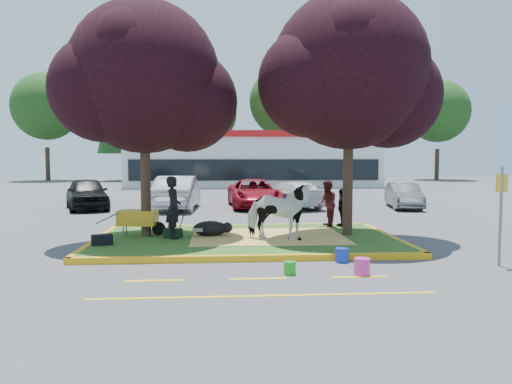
{
  "coord_description": "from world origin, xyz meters",
  "views": [
    {
      "loc": [
        -0.74,
        -13.7,
        2.36
      ],
      "look_at": [
        0.31,
        0.5,
        1.36
      ],
      "focal_mm": 35.0,
      "sensor_mm": 36.0,
      "label": 1
    }
  ],
  "objects": [
    {
      "name": "calf",
      "position": [
        -1.0,
        0.24,
        0.36
      ],
      "size": [
        1.12,
        0.88,
        0.42
      ],
      "primitive_type": "ellipsoid",
      "rotation": [
        0.0,
        0.0,
        0.38
      ],
      "color": "black",
      "rests_on": "median_island"
    },
    {
      "name": "median_island",
      "position": [
        0.0,
        0.0,
        0.07
      ],
      "size": [
        8.0,
        5.0,
        0.15
      ],
      "primitive_type": "cube",
      "color": "#2A5019",
      "rests_on": "ground"
    },
    {
      "name": "straw_bedding",
      "position": [
        0.6,
        0.0,
        0.15
      ],
      "size": [
        4.2,
        3.0,
        0.01
      ],
      "primitive_type": "cube",
      "color": "#EAC260",
      "rests_on": "median_island"
    },
    {
      "name": "curb_right",
      "position": [
        4.08,
        0.0,
        0.07
      ],
      "size": [
        0.16,
        5.3,
        0.15
      ],
      "primitive_type": "cube",
      "color": "gold",
      "rests_on": "ground"
    },
    {
      "name": "curb_near",
      "position": [
        0.0,
        -2.58,
        0.07
      ],
      "size": [
        8.3,
        0.16,
        0.15
      ],
      "primitive_type": "cube",
      "color": "gold",
      "rests_on": "ground"
    },
    {
      "name": "curb_left",
      "position": [
        -4.08,
        0.0,
        0.07
      ],
      "size": [
        0.16,
        5.3,
        0.15
      ],
      "primitive_type": "cube",
      "color": "gold",
      "rests_on": "ground"
    },
    {
      "name": "bucket_blue",
      "position": [
        2.0,
        -2.8,
        0.16
      ],
      "size": [
        0.37,
        0.37,
        0.32
      ],
      "primitive_type": "cylinder",
      "rotation": [
        0.0,
        0.0,
        -0.27
      ],
      "color": "#172FB9",
      "rests_on": "ground"
    },
    {
      "name": "car_black",
      "position": [
        -6.74,
        9.33,
        0.72
      ],
      "size": [
        2.98,
        4.54,
        1.44
      ],
      "primitive_type": "imported",
      "rotation": [
        0.0,
        0.0,
        0.33
      ],
      "color": "black",
      "rests_on": "ground"
    },
    {
      "name": "fire_lane_stripe_a",
      "position": [
        -2.0,
        -4.2,
        0.0
      ],
      "size": [
        1.1,
        0.12,
        0.01
      ],
      "primitive_type": "cube",
      "color": "yellow",
      "rests_on": "ground"
    },
    {
      "name": "tree_purple_left",
      "position": [
        -2.78,
        0.38,
        4.36
      ],
      "size": [
        5.06,
        4.2,
        6.51
      ],
      "color": "black",
      "rests_on": "median_island"
    },
    {
      "name": "car_red",
      "position": [
        0.87,
        9.47,
        0.66
      ],
      "size": [
        2.44,
        4.89,
        1.33
      ],
      "primitive_type": "imported",
      "rotation": [
        0.0,
        0.0,
        0.05
      ],
      "color": "maroon",
      "rests_on": "ground"
    },
    {
      "name": "retail_building",
      "position": [
        2.0,
        27.98,
        2.25
      ],
      "size": [
        20.4,
        8.4,
        4.4
      ],
      "color": "silver",
      "rests_on": "ground"
    },
    {
      "name": "sign_post",
      "position": [
        5.31,
        -3.43,
        1.3
      ],
      "size": [
        0.3,
        0.11,
        2.15
      ],
      "rotation": [
        0.0,
        0.0,
        0.28
      ],
      "color": "slate",
      "rests_on": "ground"
    },
    {
      "name": "car_white",
      "position": [
        2.6,
        9.29,
        0.62
      ],
      "size": [
        3.2,
        4.6,
        1.24
      ],
      "primitive_type": "imported",
      "rotation": [
        0.0,
        0.0,
        3.53
      ],
      "color": "silver",
      "rests_on": "ground"
    },
    {
      "name": "bucket_green",
      "position": [
        0.67,
        -3.87,
        0.13
      ],
      "size": [
        0.29,
        0.29,
        0.26
      ],
      "primitive_type": "cylinder",
      "rotation": [
        0.0,
        0.0,
        -0.19
      ],
      "color": "#18A11A",
      "rests_on": "ground"
    },
    {
      "name": "fire_lane_long",
      "position": [
        0.0,
        -5.4,
        0.0
      ],
      "size": [
        6.0,
        0.1,
        0.01
      ],
      "primitive_type": "cube",
      "color": "yellow",
      "rests_on": "ground"
    },
    {
      "name": "car_silver",
      "position": [
        -2.61,
        8.92,
        0.76
      ],
      "size": [
        1.88,
        4.71,
        1.52
      ],
      "primitive_type": "imported",
      "rotation": [
        0.0,
        0.0,
        3.08
      ],
      "color": "#AEB1B6",
      "rests_on": "ground"
    },
    {
      "name": "gear_bag_green",
      "position": [
        -2.02,
        -0.0,
        0.28
      ],
      "size": [
        0.53,
        0.39,
        0.25
      ],
      "primitive_type": "cube",
      "rotation": [
        0.0,
        0.0,
        -0.22
      ],
      "color": "black",
      "rests_on": "median_island"
    },
    {
      "name": "fire_lane_stripe_c",
      "position": [
        2.0,
        -4.2,
        0.0
      ],
      "size": [
        1.1,
        0.12,
        0.01
      ],
      "primitive_type": "cube",
      "color": "yellow",
      "rests_on": "ground"
    },
    {
      "name": "visitor_a",
      "position": [
        2.67,
        1.83,
        0.89
      ],
      "size": [
        0.58,
        0.73,
        1.48
      ],
      "primitive_type": "imported",
      "rotation": [
        0.0,
        0.0,
        -1.55
      ],
      "color": "#461419",
      "rests_on": "median_island"
    },
    {
      "name": "cow",
      "position": [
        0.78,
        -0.73,
        0.92
      ],
      "size": [
        2.0,
        1.49,
        1.54
      ],
      "primitive_type": "imported",
      "rotation": [
        0.0,
        0.0,
        1.16
      ],
      "color": "silver",
      "rests_on": "median_island"
    },
    {
      "name": "tree_purple_right",
      "position": [
        2.92,
        0.18,
        4.56
      ],
      "size": [
        5.3,
        4.4,
        6.82
      ],
      "color": "black",
      "rests_on": "median_island"
    },
    {
      "name": "bucket_pink",
      "position": [
        2.1,
        -4.04,
        0.17
      ],
      "size": [
        0.32,
        0.32,
        0.34
      ],
      "primitive_type": "cylinder",
      "rotation": [
        0.0,
        0.0,
        -0.01
      ],
      "color": "#D62F9E",
      "rests_on": "ground"
    },
    {
      "name": "gear_bag_dark",
      "position": [
        -3.7,
        -1.01,
        0.28
      ],
      "size": [
        0.58,
        0.43,
        0.26
      ],
      "primitive_type": "cube",
      "rotation": [
        0.0,
        0.0,
        0.32
      ],
      "color": "black",
      "rests_on": "median_island"
    },
    {
      "name": "handler",
      "position": [
        -1.99,
        -0.09,
        1.0
      ],
      "size": [
        0.53,
        0.69,
        1.69
      ],
      "primitive_type": "imported",
      "rotation": [
        0.0,
        0.0,
        1.79
      ],
      "color": "black",
      "rests_on": "median_island"
    },
    {
      "name": "car_grey",
      "position": [
        7.74,
        8.64,
        0.59
      ],
      "size": [
        1.84,
        3.73,
        1.18
      ],
      "primitive_type": "imported",
      "rotation": [
        0.0,
        0.0,
        -0.17
      ],
      "color": "#4E5255",
      "rests_on": "ground"
    },
    {
      "name": "visitor_b",
      "position": [
        3.18,
        1.96,
        0.75
      ],
      "size": [
        0.6,
        0.76,
        1.21
      ],
      "primitive_type": "imported",
      "rotation": [
        0.0,
        0.0,
        -2.08
      ],
      "color": "black",
      "rests_on": "median_island"
    },
    {
      "name": "curb_far",
      "position": [
        0.0,
        2.58,
        0.07
      ],
      "size": [
        8.3,
        0.16,
        0.15
      ],
      "primitive_type": "cube",
      "color": "gold",
      "rests_on": "ground"
    },
    {
      "name": "wheelbarrow",
      "position": [
        -3.03,
        0.49,
        0.64
      ],
      "size": [
        1.91,
        0.76,
        0.72
      ],
      "rotation": [
        0.0,
        0.0,
        -0.13
      ],
      "color": "black",
      "rests_on": "median_island"
    },
    {
      "name": "ground",
      "position": [
        0.0,
        0.0,
        0.0
      ],
      "size": [
        90.0,
        90.0,
        0.0
      ],
      "primitive_type": "plane",
      "color": "#424244",
      "rests_on": "ground"
    },
    {
      "name": "treeline",
      "position": [
        1.23,
        37.61,
        7.73
      ],
      "size": [
        46.58,
        7.8,
        14.63
      ],
      "color": "black",
      "rests_on": "ground"
    },
    {
      "name": "fire_lane_stripe_b",
      "position": [
        0.0,
        -4.2,
        0.0
      ],
      "size": [
        1.1,
        0.12,
        0.01
      ],
      "primitive_type": "cube",
      "color": "yellow",
      "rests_on": "ground"
    }
  ]
}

